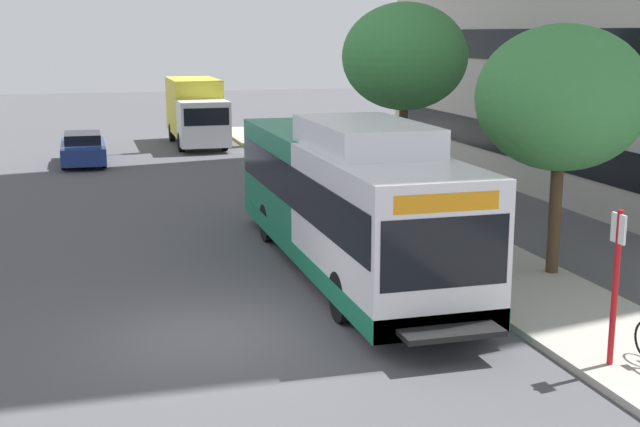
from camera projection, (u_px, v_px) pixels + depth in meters
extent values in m
plane|color=#4C4C51|center=(168.00, 238.00, 23.26)|extent=(120.00, 120.00, 0.00)
cube|color=#A8A399|center=(434.00, 236.00, 23.20)|extent=(3.00, 56.00, 0.14)
cube|color=white|center=(387.00, 226.00, 17.13)|extent=(2.54, 5.80, 2.73)
cube|color=#14724C|center=(312.00, 179.00, 22.59)|extent=(2.54, 5.80, 2.73)
cube|color=#14724C|center=(344.00, 247.00, 20.10)|extent=(2.57, 11.60, 0.44)
cube|color=black|center=(344.00, 184.00, 19.79)|extent=(2.58, 11.25, 0.96)
cube|color=black|center=(444.00, 252.00, 14.40)|extent=(2.34, 0.10, 1.24)
cube|color=orange|center=(446.00, 202.00, 14.21)|extent=(1.91, 0.08, 0.32)
cube|color=white|center=(365.00, 135.00, 18.15)|extent=(2.16, 4.06, 0.60)
cube|color=black|center=(452.00, 333.00, 14.31)|extent=(1.78, 0.60, 0.10)
cylinder|color=black|center=(343.00, 297.00, 16.42)|extent=(0.30, 1.00, 1.00)
cylinder|color=black|center=(451.00, 288.00, 17.02)|extent=(0.30, 1.00, 1.00)
cylinder|color=black|center=(268.00, 223.00, 22.82)|extent=(0.30, 1.00, 1.00)
cylinder|color=black|center=(349.00, 218.00, 23.41)|extent=(0.30, 1.00, 1.00)
cylinder|color=red|center=(615.00, 289.00, 13.76)|extent=(0.10, 0.10, 2.60)
cube|color=white|center=(619.00, 228.00, 13.55)|extent=(0.04, 0.36, 0.48)
cylinder|color=#4C3823|center=(555.00, 218.00, 19.18)|extent=(0.28, 0.28, 2.55)
ellipsoid|color=#3D8442|center=(562.00, 98.00, 18.62)|extent=(3.78, 3.78, 3.21)
cylinder|color=#4C3823|center=(403.00, 153.00, 27.31)|extent=(0.28, 0.28, 3.15)
ellipsoid|color=#3D8442|center=(405.00, 56.00, 26.67)|extent=(3.95, 3.95, 3.36)
cube|color=navy|center=(83.00, 151.00, 36.23)|extent=(1.80, 4.50, 0.70)
cube|color=black|center=(83.00, 139.00, 36.22)|extent=(1.48, 2.34, 0.56)
cylinder|color=black|center=(64.00, 162.00, 34.80)|extent=(0.20, 0.64, 0.64)
cylinder|color=black|center=(104.00, 160.00, 35.22)|extent=(0.20, 0.64, 0.64)
cylinder|color=black|center=(65.00, 153.00, 37.34)|extent=(0.20, 0.64, 0.64)
cylinder|color=black|center=(102.00, 152.00, 37.76)|extent=(0.20, 0.64, 0.64)
cube|color=silver|center=(204.00, 123.00, 39.71)|extent=(2.30, 2.00, 2.10)
cube|color=yellow|center=(194.00, 106.00, 42.89)|extent=(2.30, 5.00, 2.70)
cube|color=black|center=(206.00, 117.00, 38.71)|extent=(2.07, 0.08, 0.80)
cylinder|color=black|center=(181.00, 142.00, 40.04)|extent=(0.26, 0.92, 0.92)
cylinder|color=black|center=(225.00, 141.00, 40.58)|extent=(0.26, 0.92, 0.92)
cylinder|color=black|center=(172.00, 132.00, 43.94)|extent=(0.26, 0.92, 0.92)
cylinder|color=black|center=(212.00, 131.00, 44.48)|extent=(0.26, 0.92, 0.92)
cylinder|color=#B7B7BC|center=(436.00, 65.00, 46.18)|extent=(1.10, 1.10, 7.61)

